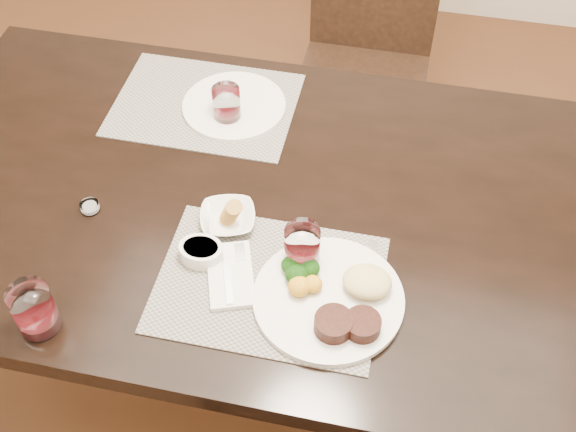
% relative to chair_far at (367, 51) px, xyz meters
% --- Properties ---
extents(ground_plane, '(4.50, 4.50, 0.00)m').
position_rel_chair_far_xyz_m(ground_plane, '(0.00, -0.93, -0.50)').
color(ground_plane, '#462816').
rests_on(ground_plane, ground).
extents(dining_table, '(2.00, 1.00, 0.75)m').
position_rel_chair_far_xyz_m(dining_table, '(0.00, -0.93, 0.16)').
color(dining_table, black).
rests_on(dining_table, ground).
extents(chair_far, '(0.42, 0.42, 0.90)m').
position_rel_chair_far_xyz_m(chair_far, '(0.00, 0.00, 0.00)').
color(chair_far, black).
rests_on(chair_far, ground).
extents(placemat_near, '(0.46, 0.34, 0.00)m').
position_rel_chair_far_xyz_m(placemat_near, '(-0.06, -1.16, 0.25)').
color(placemat_near, gray).
rests_on(placemat_near, dining_table).
extents(placemat_far, '(0.46, 0.34, 0.00)m').
position_rel_chair_far_xyz_m(placemat_far, '(-0.35, -0.65, 0.25)').
color(placemat_far, gray).
rests_on(placemat_far, dining_table).
extents(dinner_plate, '(0.31, 0.31, 0.05)m').
position_rel_chair_far_xyz_m(dinner_plate, '(0.08, -1.18, 0.27)').
color(dinner_plate, silver).
rests_on(dinner_plate, placemat_near).
extents(napkin_fork, '(0.14, 0.19, 0.02)m').
position_rel_chair_far_xyz_m(napkin_fork, '(-0.14, -1.16, 0.26)').
color(napkin_fork, white).
rests_on(napkin_fork, placemat_near).
extents(steak_knife, '(0.03, 0.24, 0.01)m').
position_rel_chair_far_xyz_m(steak_knife, '(0.14, -1.16, 0.26)').
color(steak_knife, white).
rests_on(steak_knife, placemat_near).
extents(cracker_bowl, '(0.15, 0.15, 0.05)m').
position_rel_chair_far_xyz_m(cracker_bowl, '(-0.19, -1.02, 0.27)').
color(cracker_bowl, silver).
rests_on(cracker_bowl, placemat_near).
extents(sauce_ramekin, '(0.09, 0.14, 0.07)m').
position_rel_chair_far_xyz_m(sauce_ramekin, '(-0.21, -1.13, 0.27)').
color(sauce_ramekin, silver).
rests_on(sauce_ramekin, placemat_near).
extents(wine_glass_near, '(0.07, 0.07, 0.10)m').
position_rel_chair_far_xyz_m(wine_glass_near, '(-0.00, -1.09, 0.30)').
color(wine_glass_near, silver).
rests_on(wine_glass_near, placemat_near).
extents(far_plate, '(0.26, 0.26, 0.01)m').
position_rel_chair_far_xyz_m(far_plate, '(-0.27, -0.65, 0.26)').
color(far_plate, silver).
rests_on(far_plate, placemat_far).
extents(wine_glass_far, '(0.07, 0.07, 0.10)m').
position_rel_chair_far_xyz_m(wine_glass_far, '(-0.28, -0.69, 0.29)').
color(wine_glass_far, silver).
rests_on(wine_glass_far, placemat_far).
extents(wine_glass_side, '(0.08, 0.08, 0.11)m').
position_rel_chair_far_xyz_m(wine_glass_side, '(-0.48, -1.35, 0.30)').
color(wine_glass_side, silver).
rests_on(wine_glass_side, dining_table).
extents(salt_cellar, '(0.04, 0.04, 0.02)m').
position_rel_chair_far_xyz_m(salt_cellar, '(-0.50, -1.05, 0.26)').
color(salt_cellar, silver).
rests_on(salt_cellar, dining_table).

